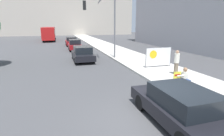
# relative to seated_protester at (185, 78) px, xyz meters

# --- Properties ---
(ground_plane) EXTENTS (160.00, 160.00, 0.00)m
(ground_plane) POSITION_rel_seated_protester_xyz_m (-3.22, -2.05, -0.77)
(ground_plane) COLOR #444447
(sidewalk_curb) EXTENTS (4.22, 90.00, 0.16)m
(sidewalk_curb) POSITION_rel_seated_protester_xyz_m (1.14, 12.95, -0.69)
(sidewalk_curb) COLOR beige
(sidewalk_curb) RESTS_ON ground_plane
(seated_protester) EXTENTS (0.95, 0.77, 1.17)m
(seated_protester) POSITION_rel_seated_protester_xyz_m (0.00, 0.00, 0.00)
(seated_protester) COLOR #474C56
(seated_protester) RESTS_ON sidewalk_curb
(jogger_on_sidewalk) EXTENTS (0.34, 0.34, 1.68)m
(jogger_on_sidewalk) POSITION_rel_seated_protester_xyz_m (1.37, 2.59, 0.24)
(jogger_on_sidewalk) COLOR #756651
(jogger_on_sidewalk) RESTS_ON sidewalk_curb
(protest_banner) EXTENTS (2.31, 0.06, 1.55)m
(protest_banner) POSITION_rel_seated_protester_xyz_m (1.39, 4.92, 0.21)
(protest_banner) COLOR slate
(protest_banner) RESTS_ON sidewalk_curb
(traffic_light_pole) EXTENTS (3.19, 2.95, 5.87)m
(traffic_light_pole) POSITION_rel_seated_protester_xyz_m (-1.77, 10.14, 3.35)
(traffic_light_pole) COLOR slate
(traffic_light_pole) RESTS_ON sidewalk_curb
(parked_car_curbside) EXTENTS (1.87, 4.34, 1.37)m
(parked_car_curbside) POSITION_rel_seated_protester_xyz_m (-2.27, -2.55, -0.08)
(parked_car_curbside) COLOR black
(parked_car_curbside) RESTS_ON ground_plane
(car_on_road_nearest) EXTENTS (1.86, 4.36, 1.46)m
(car_on_road_nearest) POSITION_rel_seated_protester_xyz_m (-4.03, 9.91, -0.04)
(car_on_road_nearest) COLOR black
(car_on_road_nearest) RESTS_ON ground_plane
(car_on_road_midblock) EXTENTS (1.70, 4.27, 1.53)m
(car_on_road_midblock) POSITION_rel_seated_protester_xyz_m (-4.07, 17.97, -0.02)
(car_on_road_midblock) COLOR maroon
(car_on_road_midblock) RESTS_ON ground_plane
(car_on_road_distant) EXTENTS (1.85, 4.79, 1.48)m
(car_on_road_distant) POSITION_rel_seated_protester_xyz_m (-4.09, 23.99, -0.04)
(car_on_road_distant) COLOR maroon
(car_on_road_distant) RESTS_ON ground_plane
(city_bus_on_road) EXTENTS (2.57, 11.89, 3.02)m
(city_bus_on_road) POSITION_rel_seated_protester_xyz_m (-8.17, 36.31, 0.98)
(city_bus_on_road) COLOR red
(city_bus_on_road) RESTS_ON ground_plane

